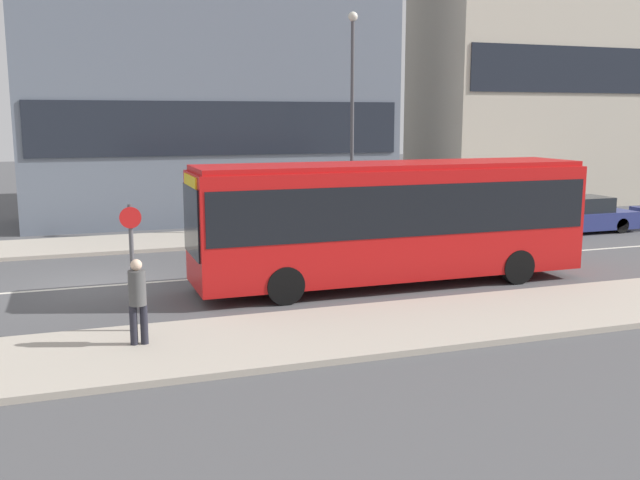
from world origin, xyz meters
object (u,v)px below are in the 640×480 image
object	(u,v)px
parked_car_1	(580,216)
street_lamp	(352,103)
pedestrian_near_stop	(138,296)
bus_stop_sign	(132,258)
city_bus	(391,215)
parked_car_0	(468,223)

from	to	relation	value
parked_car_1	street_lamp	xyz separation A→B (m)	(-8.88, 2.31, 4.40)
pedestrian_near_stop	bus_stop_sign	distance (m)	1.12
city_bus	parked_car_1	xyz separation A→B (m)	(10.94, 5.70, -1.26)
parked_car_1	street_lamp	size ratio (longest dim) A/B	0.54
bus_stop_sign	street_lamp	distance (m)	14.35
city_bus	bus_stop_sign	size ratio (longest dim) A/B	4.05
pedestrian_near_stop	street_lamp	size ratio (longest dim) A/B	0.21
pedestrian_near_stop	bus_stop_sign	bearing A→B (deg)	93.91
parked_car_0	bus_stop_sign	size ratio (longest dim) A/B	1.75
pedestrian_near_stop	bus_stop_sign	size ratio (longest dim) A/B	0.64
city_bus	parked_car_0	distance (m)	8.26
bus_stop_sign	street_lamp	size ratio (longest dim) A/B	0.32
parked_car_0	parked_car_1	distance (m)	5.09
bus_stop_sign	city_bus	bearing A→B (deg)	19.98
city_bus	parked_car_1	size ratio (longest dim) A/B	2.43
city_bus	parked_car_0	bearing A→B (deg)	47.56
city_bus	street_lamp	size ratio (longest dim) A/B	1.31
parked_car_1	pedestrian_near_stop	distance (m)	20.22
city_bus	parked_car_0	world-z (taller)	city_bus
city_bus	parked_car_1	bearing A→B (deg)	30.98
parked_car_1	parked_car_0	bearing A→B (deg)	-179.69
city_bus	parked_car_1	world-z (taller)	city_bus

